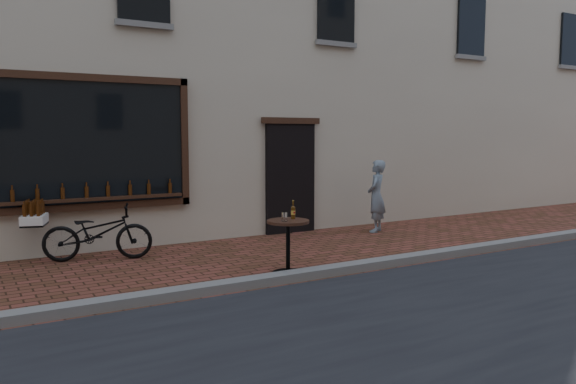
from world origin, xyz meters
TOP-DOWN VIEW (x-y plane):
  - ground at (0.00, 0.00)m, footprint 90.00×90.00m
  - kerb at (0.00, 0.20)m, footprint 90.00×0.25m
  - cargo_bicycle at (-2.05, 2.85)m, footprint 2.00×1.09m
  - bistro_table at (0.13, 0.55)m, footprint 0.60×0.60m
  - pedestrian at (3.46, 2.64)m, footprint 0.64×0.61m

SIDE VIEW (x-z plane):
  - ground at x=0.00m, z-range 0.00..0.00m
  - kerb at x=0.00m, z-range 0.00..0.12m
  - cargo_bicycle at x=-2.05m, z-range -0.02..0.92m
  - bistro_table at x=0.13m, z-range 0.04..1.07m
  - pedestrian at x=3.46m, z-range 0.00..1.47m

